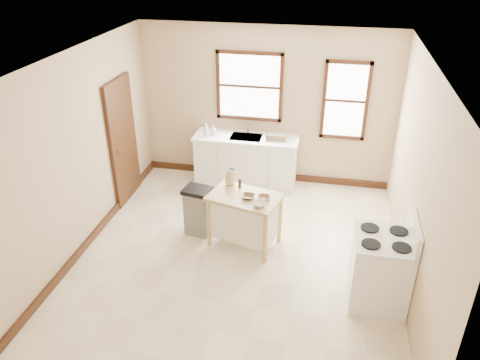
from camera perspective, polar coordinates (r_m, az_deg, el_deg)
name	(u,v)px	position (r m, az deg, el deg)	size (l,w,h in m)	color
floor	(237,256)	(6.82, -0.33, -9.20)	(5.00, 5.00, 0.00)	beige
ceiling	(237,61)	(5.59, -0.41, 14.29)	(5.00, 5.00, 0.00)	white
wall_back	(266,106)	(8.35, 3.20, 8.94)	(4.50, 0.04, 2.80)	tan
wall_left	(78,154)	(6.86, -19.11, 2.98)	(0.04, 5.00, 2.80)	tan
wall_right	(418,186)	(6.08, 20.87, -0.64)	(0.04, 5.00, 2.80)	tan
window_main	(249,86)	(8.27, 1.15, 11.33)	(1.17, 0.06, 1.22)	black
window_side	(345,101)	(8.20, 12.72, 9.39)	(0.77, 0.06, 1.37)	black
door_left	(123,141)	(8.02, -14.07, 4.60)	(0.06, 0.90, 2.10)	black
baseboard_back	(264,175)	(8.85, 2.95, 0.66)	(4.50, 0.04, 0.12)	black
baseboard_left	(94,234)	(7.48, -17.32, -6.36)	(0.04, 5.00, 0.12)	black
sink_counter	(246,160)	(8.48, 0.73, 2.42)	(1.86, 0.62, 0.92)	white
faucet	(248,127)	(8.42, 0.98, 6.44)	(0.03, 0.03, 0.22)	silver
soap_bottle_a	(206,130)	(8.32, -4.14, 6.13)	(0.09, 0.09, 0.23)	#B2B2B2
soap_bottle_b	(213,130)	(8.35, -3.27, 6.08)	(0.08, 0.08, 0.18)	#B2B2B2
dish_rack	(277,137)	(8.17, 4.52, 5.19)	(0.38, 0.28, 0.09)	silver
kitchen_island	(244,220)	(6.84, 0.54, -4.91)	(1.00, 0.63, 0.82)	tan
knife_block	(231,178)	(6.89, -1.16, 0.25)	(0.10, 0.10, 0.20)	tan
pepper_grinder	(240,183)	(6.80, -0.02, -0.39)	(0.04, 0.04, 0.15)	#3D2210
bowl_a	(248,197)	(6.57, 0.98, -2.03)	(0.19, 0.19, 0.05)	brown
bowl_b	(264,198)	(6.55, 2.91, -2.16)	(0.18, 0.18, 0.04)	brown
bowl_c	(260,204)	(6.38, 2.39, -2.97)	(0.18, 0.18, 0.06)	silver
trash_bin	(198,211)	(7.13, -5.13, -3.77)	(0.40, 0.33, 0.77)	slate
gas_stove	(381,260)	(6.02, 16.84, -9.34)	(0.74, 0.75, 1.19)	white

